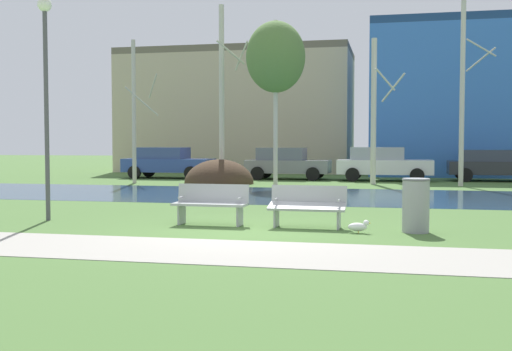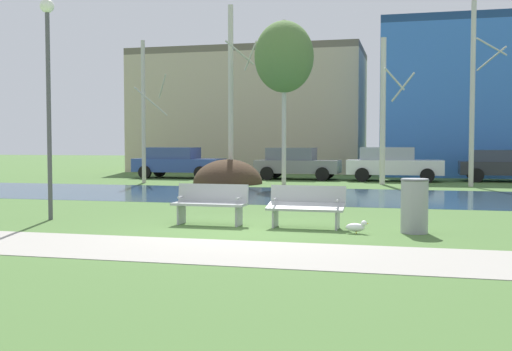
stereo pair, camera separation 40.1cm
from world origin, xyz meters
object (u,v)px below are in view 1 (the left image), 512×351
Objects in this scene: bench_right at (308,205)px; parked_van_nearest_blue at (167,162)px; parked_hatch_third_white at (383,163)px; bench_left at (211,203)px; parked_wagon_fourth_dark at (492,165)px; streetlamp at (46,71)px; trash_bin at (416,204)px; seagull at (359,226)px; parked_sedan_second_grey at (286,163)px.

bench_right is 19.09m from parked_van_nearest_blue.
parked_van_nearest_blue is 10.64m from parked_hatch_third_white.
parked_wagon_fourth_dark is (8.39, 17.46, 0.29)m from bench_left.
streetlamp reaches higher than bench_right.
bench_right is (2.10, 0.00, 0.00)m from bench_left.
bench_left is 1.51× the size of trash_bin.
parked_van_nearest_blue is (-9.30, 16.66, 0.34)m from bench_right.
seagull is 20.15m from parked_van_nearest_blue.
bench_left is at bearing -86.04° from parked_sedan_second_grey.
parked_van_nearest_blue is at bearing 121.05° from seagull.
bench_left is 19.37m from parked_wagon_fourth_dark.
bench_right is 2.19m from trash_bin.
streetlamp is 1.24× the size of parked_sedan_second_grey.
parked_van_nearest_blue is (-7.20, 16.66, 0.34)m from bench_left.
parked_sedan_second_grey is at bearing 100.92° from bench_right.
bench_left reaches higher than seagull.
trash_bin is 8.60m from streetlamp.
parked_van_nearest_blue is (-11.48, 16.90, 0.26)m from trash_bin.
bench_left is at bearing -66.62° from parked_van_nearest_blue.
streetlamp is at bearing -78.63° from parked_van_nearest_blue.
parked_hatch_third_white is (0.25, 17.26, 0.69)m from seagull.
trash_bin is 0.26× the size of parked_wagon_fourth_dark.
parked_hatch_third_white is at bearing 66.50° from streetlamp.
streetlamp is 17.43m from parked_sedan_second_grey.
streetlamp is at bearing -113.50° from parked_hatch_third_white.
bench_left is 0.39× the size of parked_wagon_fourth_dark.
trash_bin is 0.26× the size of parked_sedan_second_grey.
streetlamp is at bearing 175.73° from seagull.
seagull is (-1.09, -0.35, -0.42)m from trash_bin.
streetlamp is (-7.03, 0.52, 3.25)m from seagull.
bench_left is 0.32× the size of streetlamp.
parked_sedan_second_grey is at bearing 2.84° from parked_van_nearest_blue.
parked_wagon_fourth_dark is (9.56, 0.50, -0.03)m from parked_sedan_second_grey.
streetlamp is at bearing -179.38° from bench_right.
parked_hatch_third_white is at bearing -170.95° from parked_wagon_fourth_dark.
parked_hatch_third_white is (3.44, 16.67, 0.35)m from bench_left.
parked_van_nearest_blue is at bearing 119.17° from bench_right.
parked_sedan_second_grey is 4.62m from parked_hatch_third_white.
parked_van_nearest_blue is at bearing -179.94° from parked_hatch_third_white.
parked_van_nearest_blue is at bearing 124.19° from trash_bin.
seagull is at bearing -58.95° from parked_van_nearest_blue.
parked_wagon_fourth_dark is at bearing 70.19° from bench_right.
bench_right is 17.28m from parked_sedan_second_grey.
parked_sedan_second_grey is (2.67, 17.03, -2.59)m from streetlamp.
parked_hatch_third_white is at bearing 85.41° from bench_right.
parked_sedan_second_grey is 9.58m from parked_wagon_fourth_dark.
seagull is at bearing -4.27° from streetlamp.
parked_sedan_second_grey is at bearing 107.58° from trash_bin.
parked_van_nearest_blue is (-3.36, 16.73, -2.58)m from streetlamp.
bench_left is 3.26m from seagull.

